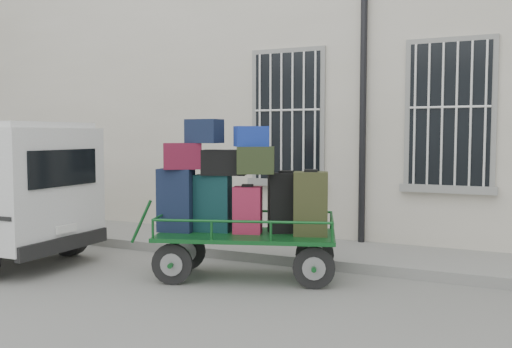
% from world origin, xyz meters
% --- Properties ---
extents(ground, '(80.00, 80.00, 0.00)m').
position_xyz_m(ground, '(0.00, 0.00, 0.00)').
color(ground, slate).
rests_on(ground, ground).
extents(building, '(24.00, 5.15, 6.00)m').
position_xyz_m(building, '(0.00, 5.50, 3.00)').
color(building, beige).
rests_on(building, ground).
extents(sidewalk, '(24.00, 1.70, 0.15)m').
position_xyz_m(sidewalk, '(0.00, 2.20, 0.07)').
color(sidewalk, gray).
rests_on(sidewalk, ground).
extents(luggage_cart, '(2.81, 1.77, 2.14)m').
position_xyz_m(luggage_cart, '(-0.05, 0.47, 1.03)').
color(luggage_cart, black).
rests_on(luggage_cart, ground).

